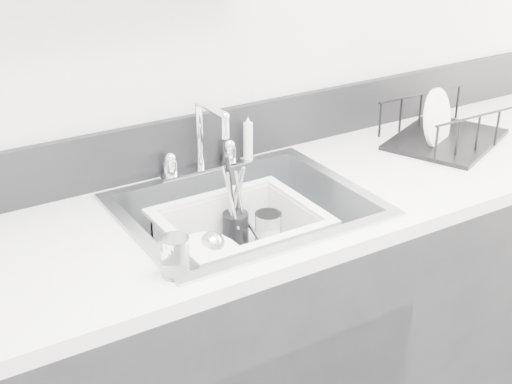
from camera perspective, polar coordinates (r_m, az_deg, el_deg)
counter_run at (r=2.11m, az=-0.73°, el=-12.36°), size 3.20×0.62×0.92m
backsplash at (r=2.07m, az=-5.07°, el=4.04°), size 3.20×0.02×0.16m
sink at (r=1.90m, az=-0.79°, el=-3.53°), size 0.64×0.52×0.20m
faucet at (r=2.03m, az=-4.37°, el=3.06°), size 0.26×0.18×0.23m
side_sprayer at (r=2.11m, az=-0.64°, el=4.27°), size 0.03×0.03×0.14m
wash_tub at (r=1.88m, az=-1.27°, el=-3.99°), size 0.43×0.36×0.16m
plate_stack at (r=1.84m, az=-3.28°, el=-6.06°), size 0.23×0.22×0.09m
utensil_cup at (r=1.97m, az=-1.66°, el=-2.67°), size 0.07×0.07×0.24m
ladle at (r=1.89m, az=-1.45°, el=-4.56°), size 0.30×0.19×0.08m
tumbler_in_tub at (r=1.95m, az=0.98°, el=-3.12°), size 0.09×0.09×0.11m
tumbler_counter at (r=1.55m, az=-6.50°, el=-5.14°), size 0.07×0.07×0.09m
dish_rack at (r=2.34m, az=15.09°, el=5.46°), size 0.46×0.41×0.13m
bowl_small at (r=1.90m, az=2.79°, el=-5.18°), size 0.11×0.11×0.03m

